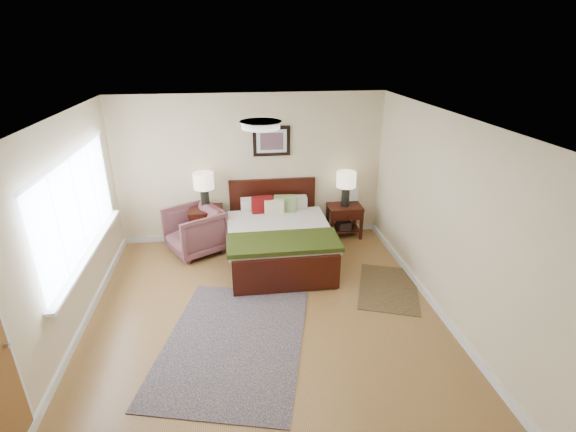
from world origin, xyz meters
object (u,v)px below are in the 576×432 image
object	(u,v)px
bed	(279,232)
nightstand_left	(206,216)
lamp_left	(204,184)
nightstand_right	(344,217)
rug_persian	(234,342)
armchair	(195,231)
lamp_right	(346,183)

from	to	relation	value
bed	nightstand_left	distance (m)	1.34
bed	lamp_left	xyz separation A→B (m)	(-1.15, 0.72, 0.60)
nightstand_left	nightstand_right	xyz separation A→B (m)	(2.41, 0.01, -0.18)
nightstand_left	rug_persian	xyz separation A→B (m)	(0.39, -2.62, -0.53)
nightstand_left	armchair	distance (m)	0.35
lamp_left	armchair	world-z (taller)	lamp_left
armchair	rug_persian	xyz separation A→B (m)	(0.57, -2.37, -0.37)
lamp_right	armchair	world-z (taller)	lamp_right
nightstand_left	nightstand_right	size ratio (longest dim) A/B	1.13
armchair	nightstand_left	bearing A→B (deg)	114.19
nightstand_right	rug_persian	size ratio (longest dim) A/B	0.26
rug_persian	lamp_right	bearing A→B (deg)	67.07
lamp_right	nightstand_right	bearing A→B (deg)	-90.00
nightstand_right	lamp_left	size ratio (longest dim) A/B	0.96
lamp_right	armchair	distance (m)	2.68
bed	nightstand_right	bearing A→B (deg)	29.45
armchair	rug_persian	distance (m)	2.47
rug_persian	lamp_left	bearing A→B (deg)	112.77
rug_persian	armchair	bearing A→B (deg)	118.02
bed	rug_persian	xyz separation A→B (m)	(-0.76, -1.92, -0.48)
lamp_right	rug_persian	size ratio (longest dim) A/B	0.27
nightstand_right	rug_persian	bearing A→B (deg)	-127.48
bed	armchair	bearing A→B (deg)	161.14
bed	lamp_left	bearing A→B (deg)	147.67
lamp_right	rug_persian	bearing A→B (deg)	-127.34
bed	armchair	xyz separation A→B (m)	(-1.33, 0.45, -0.11)
nightstand_left	rug_persian	world-z (taller)	nightstand_left
bed	rug_persian	bearing A→B (deg)	-111.53
nightstand_right	armchair	world-z (taller)	armchair
nightstand_left	armchair	xyz separation A→B (m)	(-0.19, -0.25, -0.16)
lamp_left	armchair	bearing A→B (deg)	-124.61
bed	nightstand_left	world-z (taller)	bed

